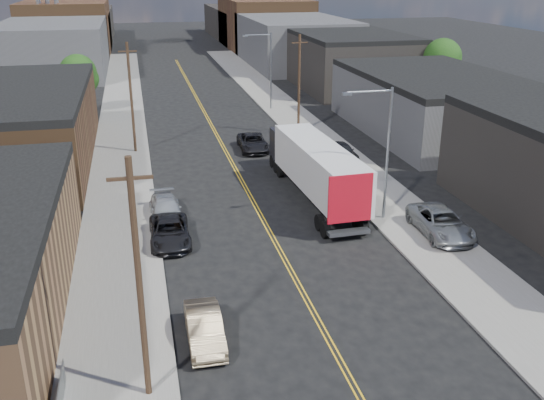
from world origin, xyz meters
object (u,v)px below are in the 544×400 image
semi_truck (312,164)px  car_ahead_truck (253,142)px  car_left_c (170,232)px  car_left_b (205,328)px  car_right_lot_a (441,222)px  car_left_d (166,209)px  car_right_lot_c (342,151)px

semi_truck → car_ahead_truck: bearing=96.0°
semi_truck → car_ahead_truck: 13.20m
semi_truck → car_left_c: 12.58m
car_left_b → car_left_c: (-0.84, 11.20, -0.00)m
car_left_c → car_right_lot_a: 17.06m
car_left_d → car_right_lot_c: car_right_lot_c is taller
car_right_lot_c → car_right_lot_a: bearing=-92.9°
car_left_b → car_right_lot_c: (15.24, 25.27, 0.14)m
car_left_d → car_ahead_truck: size_ratio=0.92×
car_left_b → car_right_lot_a: car_right_lot_a is taller
car_left_d → car_right_lot_a: (16.82, -6.73, 0.24)m
car_left_b → semi_truck: bearing=59.9°
semi_truck → car_left_b: semi_truck is taller
car_left_b → car_ahead_truck: (8.11, 30.16, 0.02)m
car_right_lot_a → semi_truck: bearing=126.1°
car_right_lot_a → car_ahead_truck: (-7.87, 21.81, -0.22)m
car_left_b → car_ahead_truck: size_ratio=0.83×
semi_truck → car_left_c: (-10.90, -6.02, -1.76)m
semi_truck → car_right_lot_a: (5.92, -8.86, -1.52)m
car_left_c → car_ahead_truck: 20.97m
semi_truck → car_left_d: bearing=-171.5°
car_left_d → car_right_lot_c: size_ratio=1.17×
car_left_c → car_ahead_truck: size_ratio=0.98×
car_ahead_truck → car_right_lot_a: bearing=-68.2°
car_left_b → car_right_lot_a: size_ratio=0.76×
car_left_b → car_left_d: bearing=93.4°
car_right_lot_c → car_left_d: bearing=-153.1°
car_left_c → car_left_d: (0.00, 3.89, -0.01)m
car_left_c → car_right_lot_a: size_ratio=0.90×
car_right_lot_c → car_left_c: bearing=-144.2°
car_left_c → semi_truck: bearing=29.7°
car_left_d → car_left_b: bearing=-89.7°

